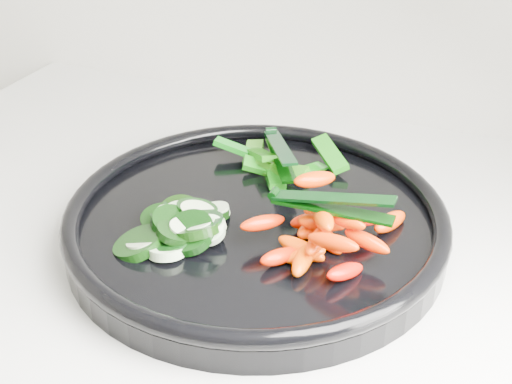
% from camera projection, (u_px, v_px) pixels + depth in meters
% --- Properties ---
extents(veggie_tray, '(0.47, 0.47, 0.04)m').
position_uv_depth(veggie_tray, '(256.00, 222.00, 0.70)').
color(veggie_tray, black).
rests_on(veggie_tray, counter).
extents(cucumber_pile, '(0.11, 0.13, 0.04)m').
position_uv_depth(cucumber_pile, '(181.00, 226.00, 0.67)').
color(cucumber_pile, black).
rests_on(cucumber_pile, veggie_tray).
extents(carrot_pile, '(0.14, 0.14, 0.05)m').
position_uv_depth(carrot_pile, '(324.00, 231.00, 0.64)').
color(carrot_pile, '#DF3B00').
rests_on(carrot_pile, veggie_tray).
extents(pepper_pile, '(0.15, 0.11, 0.04)m').
position_uv_depth(pepper_pile, '(277.00, 162.00, 0.78)').
color(pepper_pile, '#1F6C0A').
rests_on(pepper_pile, veggie_tray).
extents(tong_carrot, '(0.11, 0.02, 0.02)m').
position_uv_depth(tong_carrot, '(329.00, 203.00, 0.63)').
color(tong_carrot, black).
rests_on(tong_carrot, carrot_pile).
extents(tong_pepper, '(0.07, 0.10, 0.02)m').
position_uv_depth(tong_pepper, '(279.00, 151.00, 0.76)').
color(tong_pepper, black).
rests_on(tong_pepper, pepper_pile).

